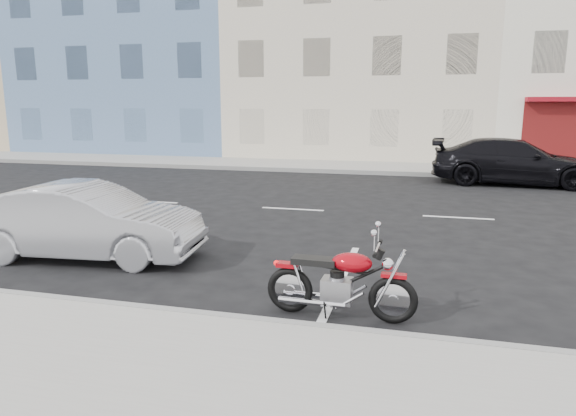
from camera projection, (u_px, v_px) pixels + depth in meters
The scene contains 8 objects.
ground at pixel (372, 213), 12.50m from camera, with size 120.00×120.00×0.00m, color black.
sidewalk_far at pixel (274, 164), 21.97m from camera, with size 80.00×3.40×0.15m, color gray.
curb_far at pixel (262, 169), 20.35m from camera, with size 80.00×0.12×0.16m, color gray.
bldg_blue at pixel (162, 37), 30.11m from camera, with size 12.00×12.00×13.00m, color slate.
bldg_cream at pixel (367, 44), 27.31m from camera, with size 12.00×12.00×11.50m, color beige.
motorcycle at pixel (395, 290), 6.14m from camera, with size 1.89×0.62×0.94m.
sedan_silver at pixel (86, 221), 8.76m from camera, with size 1.36×3.91×1.29m, color #9C9DA3.
car_far at pixel (514, 162), 16.86m from camera, with size 2.11×5.20×1.51m, color black.
Camera 1 is at (1.07, -12.35, 2.61)m, focal length 32.00 mm.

